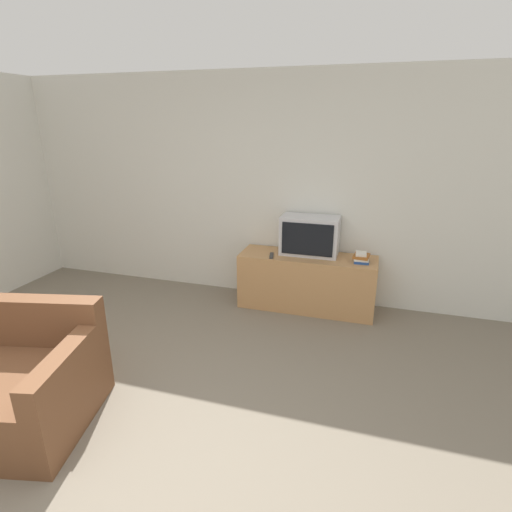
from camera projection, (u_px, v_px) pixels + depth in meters
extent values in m
plane|color=#756B5B|center=(111.00, 488.00, 2.37)|extent=(14.00, 14.00, 0.00)
cube|color=silver|center=(257.00, 189.00, 4.69)|extent=(9.00, 0.06, 2.60)
cube|color=tan|center=(307.00, 282.00, 4.56)|extent=(1.52, 0.48, 0.63)
cube|color=silver|center=(310.00, 235.00, 4.46)|extent=(0.64, 0.33, 0.43)
cube|color=black|center=(307.00, 240.00, 4.31)|extent=(0.56, 0.01, 0.35)
cube|color=brown|center=(72.00, 388.00, 2.75)|extent=(0.34, 0.94, 0.64)
cube|color=#23478E|center=(361.00, 260.00, 4.27)|extent=(0.16, 0.21, 0.03)
cube|color=silver|center=(361.00, 258.00, 4.25)|extent=(0.16, 0.18, 0.02)
cube|color=#995623|center=(361.00, 256.00, 4.25)|extent=(0.18, 0.21, 0.03)
cube|color=silver|center=(361.00, 254.00, 4.24)|extent=(0.12, 0.15, 0.03)
cube|color=#2D2D2D|center=(272.00, 256.00, 4.43)|extent=(0.07, 0.17, 0.02)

